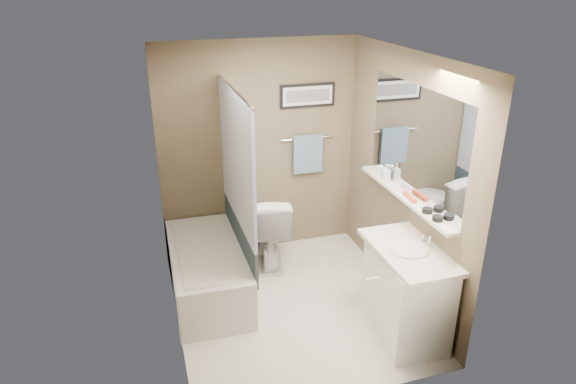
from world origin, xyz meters
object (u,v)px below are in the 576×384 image
object	(u,v)px
glass_jar	(380,171)
bathtub	(208,271)
candle_bowl_near	(437,218)
soap_bottle	(386,172)
toilet	(268,228)
candle_bowl_far	(427,210)
vanity	(406,293)
hair_brush_front	(410,197)

from	to	relation	value
glass_jar	bathtub	bearing A→B (deg)	176.55
candle_bowl_near	soap_bottle	bearing A→B (deg)	90.00
bathtub	toilet	bearing A→B (deg)	30.84
bathtub	soap_bottle	distance (m)	2.03
toilet	candle_bowl_far	world-z (taller)	candle_bowl_far
bathtub	candle_bowl_near	distance (m)	2.31
bathtub	candle_bowl_near	bearing A→B (deg)	-32.15
toilet	glass_jar	size ratio (longest dim) A/B	8.36
candle_bowl_near	candle_bowl_far	distance (m)	0.16
vanity	toilet	bearing A→B (deg)	124.90
bathtub	candle_bowl_far	size ratio (longest dim) A/B	16.67
candle_bowl_far	toilet	bearing A→B (deg)	125.77
candle_bowl_far	glass_jar	size ratio (longest dim) A/B	0.90
bathtub	candle_bowl_near	world-z (taller)	candle_bowl_near
bathtub	soap_bottle	size ratio (longest dim) A/B	9.41
bathtub	hair_brush_front	distance (m)	2.12
bathtub	toilet	size ratio (longest dim) A/B	1.79
toilet	candle_bowl_near	world-z (taller)	candle_bowl_near
candle_bowl_near	hair_brush_front	world-z (taller)	hair_brush_front
bathtub	soap_bottle	bearing A→B (deg)	-6.12
vanity	hair_brush_front	size ratio (longest dim) A/B	4.09
bathtub	glass_jar	distance (m)	2.01
soap_bottle	vanity	bearing A→B (deg)	-101.82
candle_bowl_far	hair_brush_front	xyz separation A→B (m)	(0.00, 0.30, 0.00)
hair_brush_front	candle_bowl_near	bearing A→B (deg)	-90.00
soap_bottle	toilet	bearing A→B (deg)	147.75
glass_jar	candle_bowl_near	bearing A→B (deg)	-90.00
candle_bowl_near	vanity	bearing A→B (deg)	161.79
hair_brush_front	candle_bowl_far	bearing A→B (deg)	-90.00
candle_bowl_near	toilet	bearing A→B (deg)	122.96
candle_bowl_near	glass_jar	bearing A→B (deg)	90.00
toilet	vanity	distance (m)	1.76
vanity	glass_jar	distance (m)	1.28
candle_bowl_far	soap_bottle	bearing A→B (deg)	90.00
soap_bottle	bathtub	bearing A→B (deg)	172.72
bathtub	glass_jar	xyz separation A→B (m)	(1.79, -0.11, 0.92)
candle_bowl_near	candle_bowl_far	xyz separation A→B (m)	(0.00, 0.16, 0.00)
vanity	glass_jar	xyz separation A→B (m)	(0.19, 1.00, 0.77)
toilet	candle_bowl_near	size ratio (longest dim) A/B	9.29
candle_bowl_near	hair_brush_front	xyz separation A→B (m)	(0.00, 0.46, 0.00)
vanity	hair_brush_front	distance (m)	0.86
glass_jar	hair_brush_front	bearing A→B (deg)	-90.00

